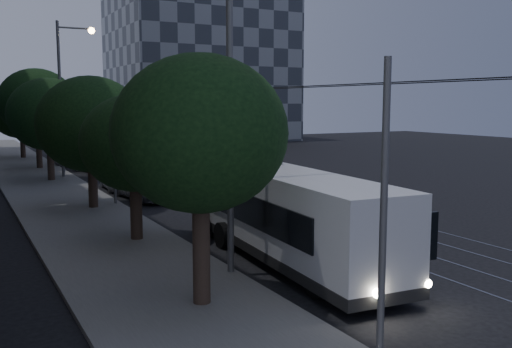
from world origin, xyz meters
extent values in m
plane|color=black|center=(0.00, 0.00, 0.00)|extent=(120.00, 120.00, 0.00)
cube|color=slate|center=(-7.50, 20.00, 0.07)|extent=(5.00, 90.00, 0.15)
cube|color=gray|center=(0.28, 20.00, 0.01)|extent=(0.08, 90.00, 0.02)
cube|color=gray|center=(1.72, 20.00, 0.01)|extent=(0.08, 90.00, 0.02)
cube|color=gray|center=(3.28, 20.00, 0.01)|extent=(0.08, 90.00, 0.02)
cube|color=gray|center=(4.72, 20.00, 0.01)|extent=(0.08, 90.00, 0.02)
cylinder|color=black|center=(-3.85, 20.00, 5.60)|extent=(0.02, 90.00, 0.02)
cylinder|color=black|center=(-3.15, 20.00, 5.60)|extent=(0.02, 90.00, 0.02)
cylinder|color=slate|center=(-5.30, -10.00, 3.00)|extent=(0.14, 0.14, 6.00)
cylinder|color=slate|center=(-5.30, 10.00, 3.00)|extent=(0.14, 0.14, 6.00)
cylinder|color=slate|center=(-5.30, 30.00, 3.00)|extent=(0.14, 0.14, 6.00)
cylinder|color=slate|center=(-5.30, 50.00, 3.00)|extent=(0.14, 0.14, 6.00)
cube|color=#343942|center=(18.00, 55.00, 12.00)|extent=(22.00, 18.00, 24.00)
cube|color=silver|center=(-2.90, -2.45, 1.64)|extent=(3.11, 11.23, 2.64)
cube|color=black|center=(-2.90, -2.45, 0.46)|extent=(3.15, 11.27, 0.32)
cube|color=black|center=(-2.90, -1.98, 1.76)|extent=(3.01, 8.93, 0.97)
cube|color=black|center=(-2.90, -7.96, 1.90)|extent=(2.06, 0.22, 1.20)
cube|color=black|center=(-2.90, 3.07, 1.85)|extent=(1.86, 0.21, 0.92)
cube|color=#23D54D|center=(-2.90, -7.96, 2.73)|extent=(1.48, 0.16, 0.30)
cube|color=gray|center=(-2.90, 0.33, 3.19)|extent=(2.09, 2.16, 0.46)
sphere|color=white|center=(-3.69, -8.01, 0.69)|extent=(0.24, 0.24, 0.24)
sphere|color=white|center=(-2.11, -8.01, 0.69)|extent=(0.24, 0.24, 0.24)
cylinder|color=slate|center=(-3.18, 1.30, 4.33)|extent=(0.06, 4.19, 2.60)
cylinder|color=slate|center=(-2.62, 1.30, 4.33)|extent=(0.06, 4.19, 2.60)
cylinder|color=black|center=(-4.03, -6.00, 0.46)|extent=(0.28, 0.92, 0.92)
cylinder|color=black|center=(-1.77, -6.00, 0.46)|extent=(0.28, 0.92, 0.92)
cylinder|color=black|center=(-4.03, 0.00, 0.46)|extent=(0.28, 0.92, 0.92)
cylinder|color=black|center=(-1.77, 0.00, 0.46)|extent=(0.28, 0.92, 0.92)
cylinder|color=black|center=(-4.03, 1.77, 0.46)|extent=(0.28, 0.92, 0.92)
cylinder|color=black|center=(-1.77, 1.77, 0.46)|extent=(0.28, 0.92, 0.92)
imported|color=#9EA0A5|center=(-3.16, 11.19, 0.71)|extent=(2.83, 5.33, 1.43)
imported|color=silver|center=(-3.81, 15.47, 0.65)|extent=(1.70, 3.87, 1.29)
imported|color=silver|center=(-2.70, 21.73, 0.66)|extent=(2.35, 4.76, 1.33)
imported|color=silver|center=(-3.29, 25.12, 0.60)|extent=(2.11, 3.84, 1.20)
imported|color=#B1B2B5|center=(-4.30, 30.37, 0.63)|extent=(1.68, 3.76, 1.26)
cylinder|color=#2D2019|center=(-7.00, -5.22, 1.40)|extent=(0.44, 0.44, 2.80)
ellipsoid|color=black|center=(-7.00, -5.22, 4.42)|extent=(4.32, 4.32, 3.89)
cylinder|color=#2D2019|center=(-6.50, 2.20, 1.11)|extent=(0.44, 0.44, 2.22)
ellipsoid|color=black|center=(-6.50, 2.20, 3.70)|extent=(3.94, 3.94, 3.55)
cylinder|color=#2D2019|center=(-6.50, 9.47, 1.12)|extent=(0.44, 0.44, 2.24)
ellipsoid|color=black|center=(-6.50, 9.47, 4.14)|extent=(5.07, 5.07, 4.56)
cylinder|color=#2D2019|center=(-6.78, 20.61, 1.22)|extent=(0.44, 0.44, 2.45)
ellipsoid|color=black|center=(-6.78, 20.61, 4.39)|extent=(5.19, 5.19, 4.67)
cylinder|color=#2D2019|center=(-6.50, 28.24, 1.50)|extent=(0.44, 0.44, 2.99)
ellipsoid|color=black|center=(-6.50, 28.24, 5.14)|extent=(5.73, 5.73, 5.16)
cylinder|color=#2D2019|center=(-6.70, 37.61, 1.16)|extent=(0.44, 0.44, 2.31)
ellipsoid|color=black|center=(-6.70, 37.61, 4.42)|extent=(5.63, 5.63, 5.06)
cylinder|color=slate|center=(-5.20, -3.15, 5.17)|extent=(0.20, 0.20, 10.35)
cylinder|color=slate|center=(-5.80, 21.88, 5.25)|extent=(0.20, 0.20, 10.49)
cylinder|color=slate|center=(-4.65, 21.88, 10.07)|extent=(2.31, 0.12, 0.12)
sphere|color=#E1B67B|center=(-3.60, 21.88, 9.97)|extent=(0.44, 0.44, 0.44)
camera|label=1|loc=(-12.33, -18.10, 5.18)|focal=40.00mm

